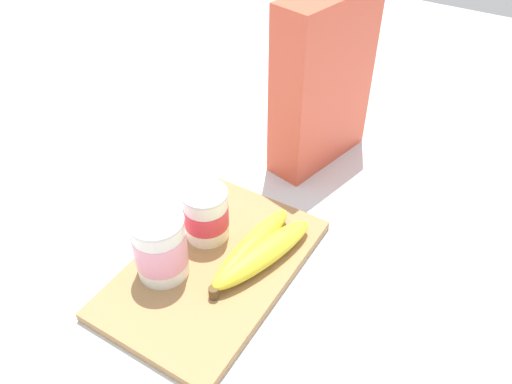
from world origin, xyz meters
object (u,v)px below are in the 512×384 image
(cereal_box, at_px, (323,82))
(yogurt_cup_front, at_px, (160,247))
(cutting_board, at_px, (214,267))
(yogurt_cup_back, at_px, (206,214))
(banana_bunch, at_px, (258,251))

(cereal_box, height_order, yogurt_cup_front, cereal_box)
(cutting_board, height_order, yogurt_cup_front, yogurt_cup_front)
(cereal_box, relative_size, yogurt_cup_back, 3.63)
(yogurt_cup_back, distance_m, banana_bunch, 0.09)
(yogurt_cup_front, bearing_deg, cutting_board, -48.71)
(cereal_box, bearing_deg, yogurt_cup_back, -175.65)
(yogurt_cup_front, height_order, banana_bunch, yogurt_cup_front)
(yogurt_cup_front, bearing_deg, banana_bunch, -49.36)
(yogurt_cup_front, distance_m, yogurt_cup_back, 0.09)
(banana_bunch, bearing_deg, cutting_board, 129.92)
(yogurt_cup_front, bearing_deg, cereal_box, -8.00)
(cereal_box, distance_m, yogurt_cup_front, 0.39)
(yogurt_cup_back, xyz_separation_m, banana_bunch, (-0.00, -0.09, -0.02))
(yogurt_cup_front, height_order, yogurt_cup_back, yogurt_cup_front)
(cereal_box, distance_m, banana_bunch, 0.32)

